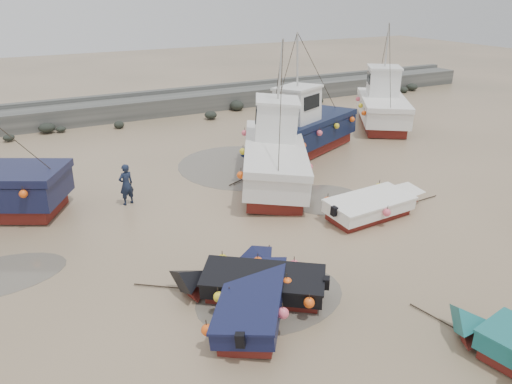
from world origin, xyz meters
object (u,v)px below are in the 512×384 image
cabin_boat_3 (381,103)px  person (128,204)px  dinghy_1 (255,293)px  cabin_boat_2 (301,130)px  cabin_boat_1 (272,151)px  dinghy_4 (251,280)px  dinghy_5 (376,202)px

cabin_boat_3 → person: cabin_boat_3 is taller
dinghy_1 → person: dinghy_1 is taller
cabin_boat_2 → cabin_boat_1: bearing=102.8°
dinghy_4 → cabin_boat_2: bearing=-1.9°
dinghy_1 → cabin_boat_3: (16.57, 14.05, 0.81)m
dinghy_4 → dinghy_5: same height
cabin_boat_1 → cabin_boat_3: 12.32m
cabin_boat_3 → dinghy_5: bearing=-97.9°
dinghy_1 → person: (-1.25, 8.86, -0.55)m
dinghy_1 → cabin_boat_2: (8.56, 11.07, 0.80)m
dinghy_5 → cabin_boat_1: 5.73m
dinghy_5 → cabin_boat_2: bearing=164.9°
dinghy_5 → cabin_boat_3: size_ratio=0.67×
dinghy_1 → dinghy_5: size_ratio=0.90×
dinghy_4 → cabin_boat_3: cabin_boat_3 is taller
dinghy_4 → cabin_boat_3: bearing=-13.8°
dinghy_4 → cabin_boat_3: (16.38, 13.42, 0.81)m
dinghy_1 → cabin_boat_3: size_ratio=0.60×
dinghy_5 → person: dinghy_5 is taller
person → cabin_boat_1: bearing=161.9°
dinghy_4 → cabin_boat_1: (5.27, 8.09, 0.76)m
dinghy_1 → dinghy_5: same height
dinghy_4 → person: size_ratio=2.86×
person → cabin_boat_2: bearing=175.8°
person → cabin_boat_3: bearing=179.4°
dinghy_4 → person: dinghy_4 is taller
dinghy_1 → cabin_boat_3: bearing=75.7°
dinghy_1 → dinghy_5: bearing=60.4°
dinghy_1 → cabin_boat_1: (5.46, 8.72, 0.76)m
cabin_boat_1 → cabin_boat_3: bearing=53.7°
dinghy_1 → person: bearing=133.5°
dinghy_5 → cabin_boat_1: cabin_boat_1 is taller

